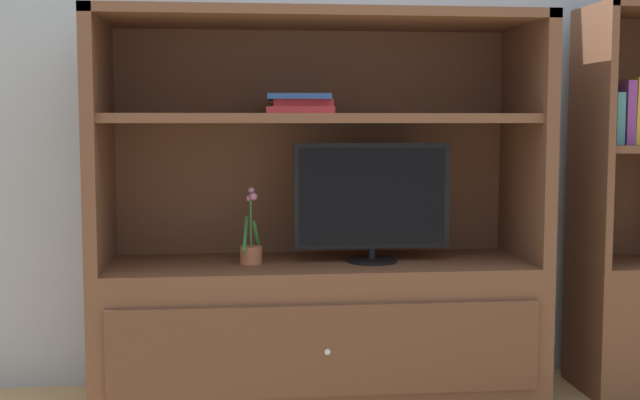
# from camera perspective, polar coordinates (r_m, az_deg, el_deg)

# --- Properties ---
(painted_rear_wall) EXTENTS (6.00, 0.10, 2.80)m
(painted_rear_wall) POSITION_cam_1_polar(r_m,az_deg,el_deg) (3.68, -0.68, 9.67)
(painted_rear_wall) COLOR #9EA8B2
(painted_rear_wall) RESTS_ON ground_plane
(media_console) EXTENTS (1.73, 0.60, 1.53)m
(media_console) POSITION_cam_1_polar(r_m,az_deg,el_deg) (3.39, -0.11, -5.68)
(media_console) COLOR brown
(media_console) RESTS_ON ground_plane
(tv_monitor) EXTENTS (0.62, 0.20, 0.47)m
(tv_monitor) POSITION_cam_1_polar(r_m,az_deg,el_deg) (3.33, 3.53, -0.02)
(tv_monitor) COLOR black
(tv_monitor) RESTS_ON media_console
(potted_plant) EXTENTS (0.09, 0.13, 0.30)m
(potted_plant) POSITION_cam_1_polar(r_m,az_deg,el_deg) (3.32, -4.65, -3.21)
(potted_plant) COLOR #B26642
(potted_plant) RESTS_ON media_console
(magazine_stack) EXTENTS (0.29, 0.36, 0.08)m
(magazine_stack) POSITION_cam_1_polar(r_m,az_deg,el_deg) (3.32, -1.30, 6.45)
(magazine_stack) COLOR red
(magazine_stack) RESTS_ON media_console
(bookshelf_tall) EXTENTS (0.41, 0.41, 1.59)m
(bookshelf_tall) POSITION_cam_1_polar(r_m,az_deg,el_deg) (3.75, 20.07, -3.95)
(bookshelf_tall) COLOR brown
(bookshelf_tall) RESTS_ON ground_plane
(upright_book_row) EXTENTS (0.15, 0.17, 0.27)m
(upright_book_row) POSITION_cam_1_polar(r_m,az_deg,el_deg) (3.66, 19.51, 5.42)
(upright_book_row) COLOR #338C4C
(upright_book_row) RESTS_ON bookshelf_tall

